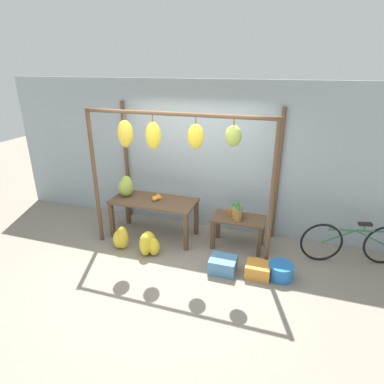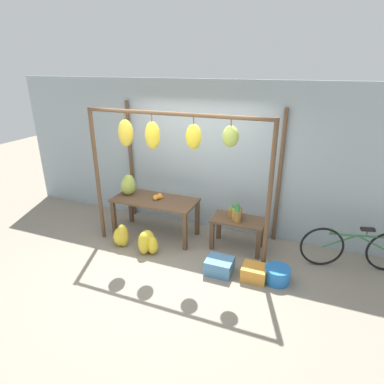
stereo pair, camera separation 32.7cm
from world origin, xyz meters
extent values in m
plane|color=gray|center=(0.00, 0.00, 0.00)|extent=(20.00, 20.00, 0.00)
cube|color=#99A8B2|center=(0.00, 1.54, 1.40)|extent=(8.00, 0.08, 2.80)
cylinder|color=brown|center=(-1.49, 0.36, 1.19)|extent=(0.07, 0.07, 2.39)
cylinder|color=brown|center=(1.49, 0.36, 1.19)|extent=(0.07, 0.07, 2.39)
cylinder|color=brown|center=(-1.49, 1.45, 1.19)|extent=(0.07, 0.07, 2.39)
cylinder|color=brown|center=(1.49, 1.45, 1.19)|extent=(0.07, 0.07, 2.39)
cylinder|color=brown|center=(0.00, 0.36, 2.36)|extent=(2.98, 0.06, 0.06)
cylinder|color=brown|center=(-0.83, 0.36, 2.28)|extent=(0.02, 0.02, 0.10)
ellipsoid|color=gold|center=(-0.83, 0.36, 2.01)|extent=(0.25, 0.22, 0.43)
cylinder|color=brown|center=(-0.35, 0.36, 2.28)|extent=(0.02, 0.02, 0.10)
ellipsoid|color=yellow|center=(-0.35, 0.36, 2.01)|extent=(0.24, 0.21, 0.43)
cylinder|color=brown|center=(0.32, 0.36, 2.28)|extent=(0.02, 0.02, 0.10)
ellipsoid|color=yellow|center=(0.32, 0.36, 2.04)|extent=(0.24, 0.21, 0.37)
cylinder|color=brown|center=(0.88, 0.36, 2.28)|extent=(0.02, 0.02, 0.08)
ellipsoid|color=#9EB247|center=(0.88, 0.36, 2.09)|extent=(0.23, 0.21, 0.30)
cube|color=brown|center=(-0.62, 0.80, 0.71)|extent=(1.55, 0.70, 0.04)
cube|color=brown|center=(-1.34, 0.51, 0.34)|extent=(0.07, 0.07, 0.69)
cube|color=brown|center=(0.11, 0.51, 0.34)|extent=(0.07, 0.07, 0.69)
cube|color=brown|center=(-1.34, 1.10, 0.34)|extent=(0.07, 0.07, 0.69)
cube|color=brown|center=(0.11, 1.10, 0.34)|extent=(0.07, 0.07, 0.69)
cube|color=brown|center=(0.94, 0.90, 0.54)|extent=(0.90, 0.50, 0.04)
cube|color=brown|center=(0.53, 0.70, 0.26)|extent=(0.07, 0.07, 0.52)
cube|color=brown|center=(1.34, 0.70, 0.26)|extent=(0.07, 0.07, 0.52)
cube|color=brown|center=(0.53, 1.10, 0.26)|extent=(0.07, 0.07, 0.52)
cube|color=brown|center=(1.34, 1.10, 0.26)|extent=(0.07, 0.07, 0.52)
ellipsoid|color=#9EB247|center=(-1.17, 0.83, 0.93)|extent=(0.30, 0.29, 0.40)
ellipsoid|color=gold|center=(-1.19, 0.89, 0.87)|extent=(0.30, 0.29, 0.29)
ellipsoid|color=#9EB247|center=(-1.18, 0.82, 0.90)|extent=(0.36, 0.37, 0.35)
sphere|color=orange|center=(-0.57, 0.82, 0.77)|extent=(0.08, 0.08, 0.08)
sphere|color=orange|center=(-0.54, 0.84, 0.77)|extent=(0.09, 0.09, 0.09)
sphere|color=orange|center=(-0.56, 0.82, 0.77)|extent=(0.09, 0.09, 0.09)
sphere|color=orange|center=(-0.60, 0.79, 0.77)|extent=(0.09, 0.09, 0.09)
sphere|color=orange|center=(-0.51, 0.86, 0.77)|extent=(0.07, 0.07, 0.07)
sphere|color=orange|center=(-0.57, 0.92, 0.77)|extent=(0.08, 0.08, 0.08)
sphere|color=orange|center=(-0.57, 0.84, 0.77)|extent=(0.08, 0.08, 0.08)
sphere|color=orange|center=(-0.54, 0.86, 0.77)|extent=(0.09, 0.09, 0.09)
sphere|color=orange|center=(-0.58, 0.76, 0.77)|extent=(0.08, 0.08, 0.08)
sphere|color=orange|center=(-0.57, 0.82, 0.77)|extent=(0.08, 0.08, 0.08)
cylinder|color=#B27F38|center=(0.90, 0.88, 0.66)|extent=(0.15, 0.15, 0.19)
cone|color=#337538|center=(0.90, 0.88, 0.80)|extent=(0.10, 0.10, 0.10)
cylinder|color=olive|center=(0.94, 0.79, 0.66)|extent=(0.12, 0.12, 0.19)
cone|color=#337538|center=(0.94, 0.79, 0.82)|extent=(0.08, 0.08, 0.12)
cylinder|color=olive|center=(0.91, 0.95, 0.65)|extent=(0.13, 0.13, 0.18)
cone|color=#428442|center=(0.91, 0.95, 0.81)|extent=(0.09, 0.09, 0.13)
cylinder|color=olive|center=(0.80, 0.96, 0.64)|extent=(0.15, 0.15, 0.15)
cone|color=#428442|center=(0.80, 0.96, 0.77)|extent=(0.10, 0.10, 0.12)
ellipsoid|color=gold|center=(-0.95, 0.20, 0.22)|extent=(0.24, 0.23, 0.44)
ellipsoid|color=yellow|center=(-1.02, 0.21, 0.17)|extent=(0.25, 0.27, 0.35)
ellipsoid|color=yellow|center=(-0.35, 0.18, 0.16)|extent=(0.28, 0.28, 0.32)
ellipsoid|color=gold|center=(-0.47, 0.22, 0.20)|extent=(0.32, 0.30, 0.41)
ellipsoid|color=yellow|center=(-0.49, 0.12, 0.21)|extent=(0.24, 0.26, 0.41)
cube|color=#4C84B2|center=(0.86, 0.09, 0.12)|extent=(0.41, 0.36, 0.23)
cylinder|color=blue|center=(1.73, 0.19, 0.12)|extent=(0.38, 0.38, 0.24)
torus|color=black|center=(2.31, 0.88, 0.34)|extent=(0.67, 0.19, 0.68)
cylinder|color=#337042|center=(2.79, 1.00, 0.58)|extent=(0.83, 0.22, 0.03)
cylinder|color=#337042|center=(3.03, 1.05, 0.46)|extent=(0.50, 0.14, 0.26)
cylinder|color=#337042|center=(2.55, 0.94, 0.46)|extent=(0.50, 0.14, 0.26)
cylinder|color=#337042|center=(2.91, 1.02, 0.63)|extent=(0.02, 0.02, 0.10)
cube|color=black|center=(2.91, 1.02, 0.70)|extent=(0.21, 0.12, 0.04)
cylinder|color=#337042|center=(2.40, 0.91, 0.63)|extent=(0.02, 0.02, 0.10)
cube|color=orange|center=(1.40, 0.14, 0.11)|extent=(0.37, 0.32, 0.21)
camera|label=1|loc=(1.71, -4.08, 3.02)|focal=30.00mm
camera|label=2|loc=(2.02, -3.97, 3.02)|focal=30.00mm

